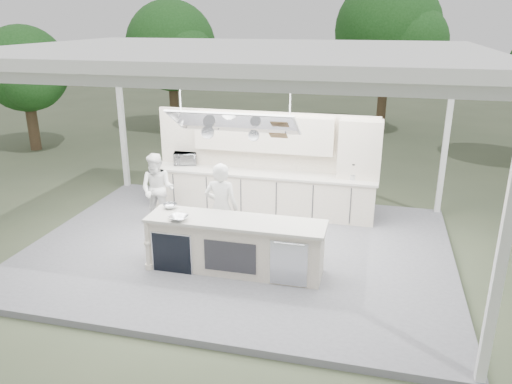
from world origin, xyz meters
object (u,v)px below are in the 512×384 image
(demo_island, at_px, (234,245))
(sous_chef, at_px, (158,189))
(back_counter, at_px, (262,192))
(head_chef, at_px, (221,208))

(demo_island, relative_size, sous_chef, 2.01)
(demo_island, bearing_deg, sous_chef, 143.04)
(sous_chef, bearing_deg, back_counter, 28.36)
(back_counter, distance_m, head_chef, 2.20)
(demo_island, height_order, head_chef, head_chef)
(demo_island, xyz_separation_m, head_chef, (-0.44, 0.66, 0.40))
(head_chef, bearing_deg, demo_island, 123.29)
(demo_island, height_order, back_counter, same)
(demo_island, distance_m, sous_chef, 2.73)
(head_chef, height_order, sous_chef, head_chef)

